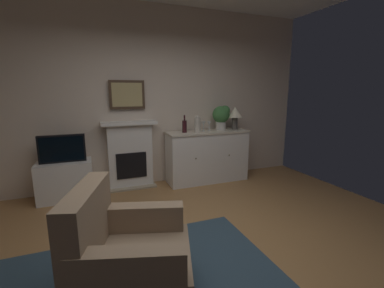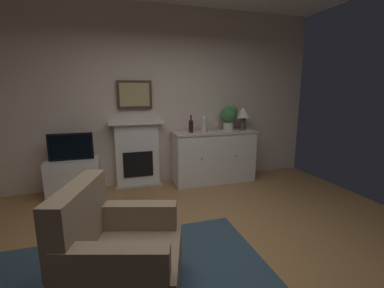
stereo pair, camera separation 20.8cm
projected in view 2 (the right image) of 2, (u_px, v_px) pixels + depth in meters
name	position (u px, v px, depth m)	size (l,w,h in m)	color
ground_plane	(204.00, 261.00, 2.54)	(5.62, 4.68, 0.10)	#9E7042
wall_rear	(159.00, 98.00, 4.40)	(5.62, 0.06, 2.93)	beige
fireplace_unit	(137.00, 154.00, 4.35)	(0.87, 0.30, 1.10)	white
framed_picture	(135.00, 95.00, 4.19)	(0.55, 0.04, 0.45)	#473323
sideboard_cabinet	(214.00, 156.00, 4.57)	(1.44, 0.49, 0.90)	white
table_lamp	(243.00, 114.00, 4.58)	(0.26, 0.26, 0.40)	#4C4742
wine_bottle	(191.00, 126.00, 4.34)	(0.08, 0.08, 0.29)	#331419
wine_glass_left	(210.00, 124.00, 4.45)	(0.07, 0.07, 0.16)	silver
wine_glass_center	(216.00, 124.00, 4.49)	(0.07, 0.07, 0.16)	silver
vase_decorative	(204.00, 124.00, 4.35)	(0.11, 0.11, 0.28)	beige
tv_cabinet	(74.00, 178.00, 3.97)	(0.75, 0.42, 0.57)	white
tv_set	(71.00, 147.00, 3.85)	(0.62, 0.07, 0.40)	black
potted_plant_small	(229.00, 116.00, 4.56)	(0.30, 0.30, 0.43)	beige
armchair	(117.00, 253.00, 1.96)	(1.00, 0.96, 0.92)	#8C7259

